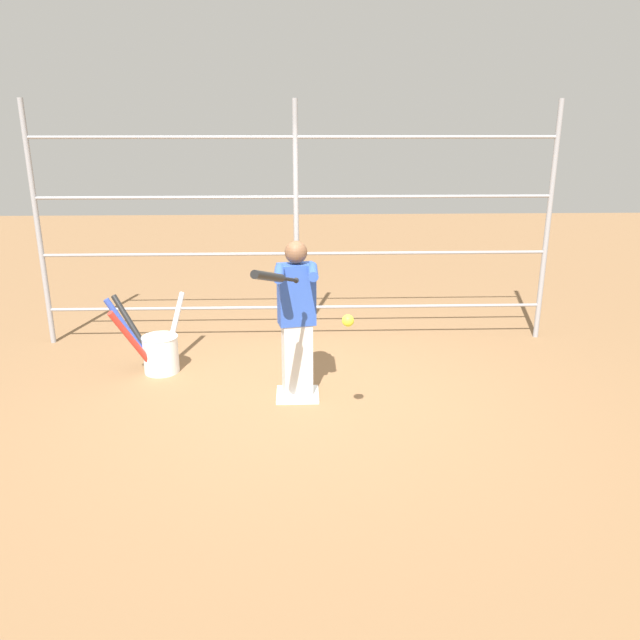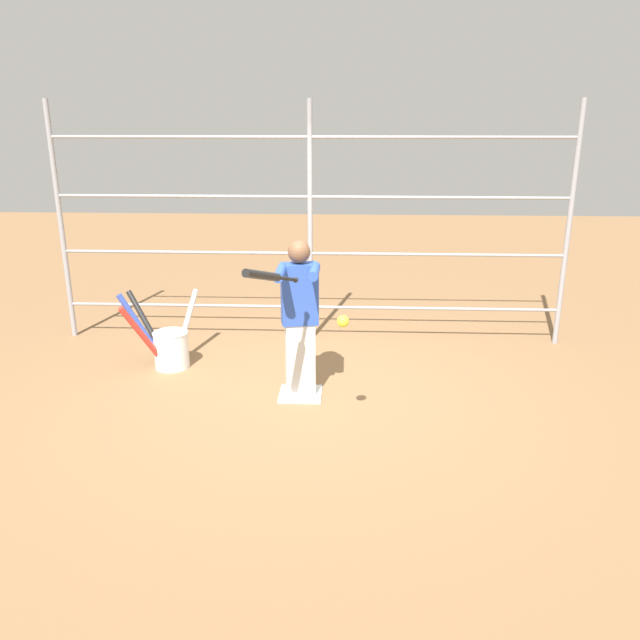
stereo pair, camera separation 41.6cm
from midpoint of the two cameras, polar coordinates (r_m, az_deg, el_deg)
The scene contains 7 objects.
ground_plane at distance 5.99m, azimuth -4.06°, elevation -6.94°, with size 24.00×24.00×0.00m, color olive.
home_plate at distance 5.99m, azimuth -4.06°, elevation -6.85°, with size 0.40×0.40×0.02m.
fence_backstop at distance 7.14m, azimuth -3.87°, elevation 8.58°, with size 5.83×0.06×2.73m.
batter at distance 5.69m, azimuth -4.24°, elevation 0.39°, with size 0.38×0.55×1.49m.
baseball_bat_swinging at distance 4.74m, azimuth -6.92°, elevation 3.90°, with size 0.35×0.80×0.29m.
softball_in_flight at distance 4.86m, azimuth 0.13°, elevation -0.09°, with size 0.10×0.10×0.10m.
bat_bucket at distance 6.72m, azimuth -16.37°, elevation -2.68°, with size 0.75×1.03×0.83m.
Camera 1 is at (-0.02, 5.44, 2.50)m, focal length 35.00 mm.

